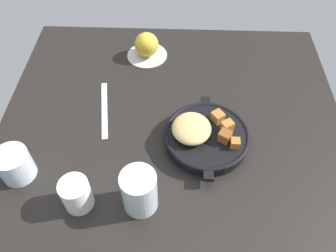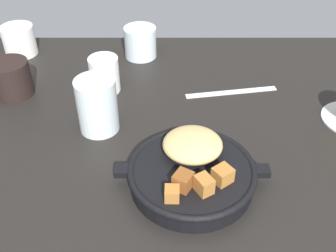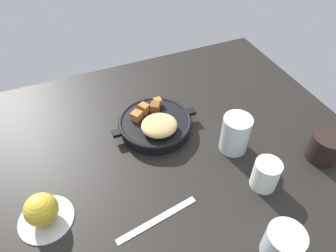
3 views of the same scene
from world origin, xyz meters
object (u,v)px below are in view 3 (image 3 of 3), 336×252
at_px(coffee_mug_dark, 325,147).
at_px(water_glass_short, 283,244).
at_px(cast_iron_skillet, 156,124).
at_px(butter_knife, 157,219).
at_px(water_glass_tall, 235,134).
at_px(red_apple, 41,210).
at_px(white_creamer_pitcher, 266,175).

xyz_separation_m(coffee_mug_dark, water_glass_short, (0.28, 0.18, -0.00)).
height_order(cast_iron_skillet, water_glass_short, water_glass_short).
height_order(butter_knife, water_glass_tall, water_glass_tall).
bearing_deg(water_glass_tall, red_apple, 2.81).
distance_m(cast_iron_skillet, water_glass_tall, 0.23).
distance_m(cast_iron_skillet, butter_knife, 0.30).
bearing_deg(white_creamer_pitcher, red_apple, -12.17).
relative_size(coffee_mug_dark, water_glass_tall, 0.76).
bearing_deg(butter_knife, red_apple, -32.59).
relative_size(cast_iron_skillet, water_glass_tall, 2.34).
xyz_separation_m(cast_iron_skillet, butter_knife, (0.10, 0.28, -0.03)).
bearing_deg(red_apple, coffee_mug_dark, 172.30).
bearing_deg(water_glass_short, butter_knife, -38.69).
distance_m(red_apple, water_glass_tall, 0.52).
bearing_deg(coffee_mug_dark, white_creamer_pitcher, 4.15).
bearing_deg(cast_iron_skillet, white_creamer_pitcher, 122.37).
distance_m(red_apple, coffee_mug_dark, 0.74).
distance_m(white_creamer_pitcher, water_glass_short, 0.18).
height_order(cast_iron_skillet, red_apple, red_apple).
relative_size(cast_iron_skillet, coffee_mug_dark, 3.07).
height_order(red_apple, butter_knife, red_apple).
bearing_deg(red_apple, cast_iron_skillet, -153.02).
bearing_deg(cast_iron_skillet, coffee_mug_dark, 144.71).
height_order(coffee_mug_dark, water_glass_tall, water_glass_tall).
distance_m(red_apple, white_creamer_pitcher, 0.54).
height_order(red_apple, water_glass_tall, water_glass_tall).
height_order(red_apple, coffee_mug_dark, red_apple).
height_order(coffee_mug_dark, white_creamer_pitcher, white_creamer_pitcher).
bearing_deg(white_creamer_pitcher, butter_knife, -2.24).
relative_size(butter_knife, coffee_mug_dark, 2.48).
bearing_deg(water_glass_tall, coffee_mug_dark, 149.15).
relative_size(cast_iron_skillet, white_creamer_pitcher, 3.20).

